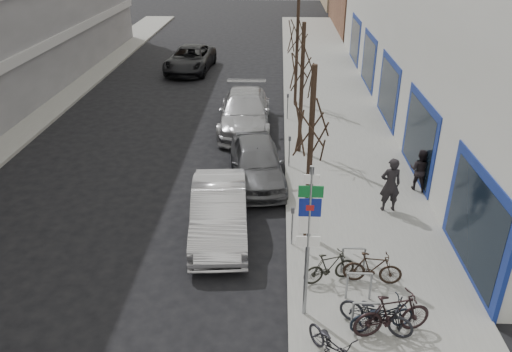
# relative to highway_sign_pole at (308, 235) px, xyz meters

# --- Properties ---
(ground) EXTENTS (120.00, 120.00, 0.00)m
(ground) POSITION_rel_highway_sign_pole_xyz_m (-2.40, 0.01, -2.46)
(ground) COLOR black
(ground) RESTS_ON ground
(sidewalk_east) EXTENTS (5.00, 70.00, 0.15)m
(sidewalk_east) POSITION_rel_highway_sign_pole_xyz_m (2.10, 10.01, -2.38)
(sidewalk_east) COLOR slate
(sidewalk_east) RESTS_ON ground
(highway_sign_pole) EXTENTS (0.55, 0.10, 4.20)m
(highway_sign_pole) POSITION_rel_highway_sign_pole_xyz_m (0.00, 0.00, 0.00)
(highway_sign_pole) COLOR gray
(highway_sign_pole) RESTS_ON ground
(bike_rack) EXTENTS (0.66, 2.26, 0.83)m
(bike_rack) POSITION_rel_highway_sign_pole_xyz_m (1.40, 0.61, -1.80)
(bike_rack) COLOR gray
(bike_rack) RESTS_ON sidewalk_east
(tree_near) EXTENTS (1.80, 1.80, 5.50)m
(tree_near) POSITION_rel_highway_sign_pole_xyz_m (0.20, 3.51, 1.65)
(tree_near) COLOR black
(tree_near) RESTS_ON ground
(tree_mid) EXTENTS (1.80, 1.80, 5.50)m
(tree_mid) POSITION_rel_highway_sign_pole_xyz_m (0.20, 10.01, 1.65)
(tree_mid) COLOR black
(tree_mid) RESTS_ON ground
(tree_far) EXTENTS (1.80, 1.80, 5.50)m
(tree_far) POSITION_rel_highway_sign_pole_xyz_m (0.20, 16.51, 1.65)
(tree_far) COLOR black
(tree_far) RESTS_ON ground
(meter_front) EXTENTS (0.10, 0.08, 1.27)m
(meter_front) POSITION_rel_highway_sign_pole_xyz_m (-0.25, 3.01, -1.54)
(meter_front) COLOR gray
(meter_front) RESTS_ON sidewalk_east
(meter_mid) EXTENTS (0.10, 0.08, 1.27)m
(meter_mid) POSITION_rel_highway_sign_pole_xyz_m (-0.25, 8.51, -1.54)
(meter_mid) COLOR gray
(meter_mid) RESTS_ON sidewalk_east
(meter_back) EXTENTS (0.10, 0.08, 1.27)m
(meter_back) POSITION_rel_highway_sign_pole_xyz_m (-0.25, 14.01, -1.54)
(meter_back) COLOR gray
(meter_back) RESTS_ON sidewalk_east
(bike_near_left) EXTENTS (1.32, 1.68, 1.02)m
(bike_near_left) POSITION_rel_highway_sign_pole_xyz_m (0.53, -1.49, -1.80)
(bike_near_left) COLOR black
(bike_near_left) RESTS_ON sidewalk_east
(bike_near_right) EXTENTS (2.01, 1.03, 1.17)m
(bike_near_right) POSITION_rel_highway_sign_pole_xyz_m (1.99, -0.59, -1.72)
(bike_near_right) COLOR black
(bike_near_right) RESTS_ON sidewalk_east
(bike_mid_curb) EXTENTS (1.67, 0.87, 0.98)m
(bike_mid_curb) POSITION_rel_highway_sign_pole_xyz_m (1.79, -0.46, -1.82)
(bike_mid_curb) COLOR black
(bike_mid_curb) RESTS_ON sidewalk_east
(bike_mid_inner) EXTENTS (1.58, 0.96, 0.92)m
(bike_mid_inner) POSITION_rel_highway_sign_pole_xyz_m (0.72, 1.31, -1.85)
(bike_mid_inner) COLOR black
(bike_mid_inner) RESTS_ON sidewalk_east
(bike_far_curb) EXTENTS (1.84, 1.25, 1.09)m
(bike_far_curb) POSITION_rel_highway_sign_pole_xyz_m (1.66, -0.44, -1.76)
(bike_far_curb) COLOR black
(bike_far_curb) RESTS_ON sidewalk_east
(bike_far_inner) EXTENTS (1.62, 0.63, 0.96)m
(bike_far_inner) POSITION_rel_highway_sign_pole_xyz_m (1.86, 1.29, -1.83)
(bike_far_inner) COLOR black
(bike_far_inner) RESTS_ON sidewalk_east
(parked_car_front) EXTENTS (2.12, 4.96, 1.59)m
(parked_car_front) POSITION_rel_highway_sign_pole_xyz_m (-2.51, 3.74, -1.66)
(parked_car_front) COLOR #ACABB0
(parked_car_front) RESTS_ON ground
(parked_car_mid) EXTENTS (2.53, 4.97, 1.62)m
(parked_car_mid) POSITION_rel_highway_sign_pole_xyz_m (-1.49, 7.42, -1.65)
(parked_car_mid) COLOR #525358
(parked_car_mid) RESTS_ON ground
(parked_car_back) EXTENTS (2.54, 5.92, 1.70)m
(parked_car_back) POSITION_rel_highway_sign_pole_xyz_m (-2.30, 12.94, -1.61)
(parked_car_back) COLOR #9C9CA0
(parked_car_back) RESTS_ON ground
(lane_car) EXTENTS (3.05, 5.97, 1.61)m
(lane_car) POSITION_rel_highway_sign_pole_xyz_m (-6.63, 23.42, -1.65)
(lane_car) COLOR black
(lane_car) RESTS_ON ground
(pedestrian_near) EXTENTS (0.75, 0.54, 1.91)m
(pedestrian_near) POSITION_rel_highway_sign_pole_xyz_m (3.03, 5.21, -1.35)
(pedestrian_near) COLOR black
(pedestrian_near) RESTS_ON sidewalk_east
(pedestrian_far) EXTENTS (0.70, 0.64, 1.57)m
(pedestrian_far) POSITION_rel_highway_sign_pole_xyz_m (4.40, 6.76, -1.52)
(pedestrian_far) COLOR black
(pedestrian_far) RESTS_ON sidewalk_east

